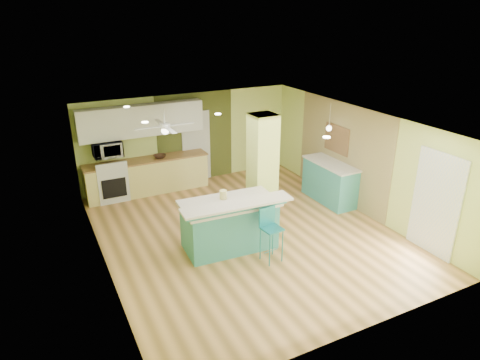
% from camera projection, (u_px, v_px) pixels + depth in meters
% --- Properties ---
extents(floor, '(6.00, 7.00, 0.01)m').
position_uv_depth(floor, '(247.00, 233.00, 9.43)').
color(floor, olive).
rests_on(floor, ground).
extents(ceiling, '(6.00, 7.00, 0.01)m').
position_uv_depth(ceiling, '(248.00, 122.00, 8.48)').
color(ceiling, white).
rests_on(ceiling, wall_back).
extents(wall_back, '(6.00, 0.01, 2.50)m').
position_uv_depth(wall_back, '(189.00, 138.00, 11.86)').
color(wall_back, '#D2E67B').
rests_on(wall_back, floor).
extents(wall_front, '(6.00, 0.01, 2.50)m').
position_uv_depth(wall_front, '(362.00, 264.00, 6.05)').
color(wall_front, '#D2E67B').
rests_on(wall_front, floor).
extents(wall_left, '(0.01, 7.00, 2.50)m').
position_uv_depth(wall_left, '(100.00, 209.00, 7.70)').
color(wall_left, '#D2E67B').
rests_on(wall_left, floor).
extents(wall_right, '(0.01, 7.00, 2.50)m').
position_uv_depth(wall_right, '(358.00, 160.00, 10.21)').
color(wall_right, '#D2E67B').
rests_on(wall_right, floor).
extents(wood_panel, '(0.02, 3.40, 2.50)m').
position_uv_depth(wood_panel, '(342.00, 153.00, 10.70)').
color(wood_panel, '#8B794F').
rests_on(wood_panel, floor).
extents(olive_accent, '(2.20, 0.02, 2.50)m').
position_uv_depth(olive_accent, '(196.00, 138.00, 11.93)').
color(olive_accent, '#495020').
rests_on(olive_accent, floor).
extents(interior_door, '(0.82, 0.05, 2.00)m').
position_uv_depth(interior_door, '(196.00, 146.00, 12.00)').
color(interior_door, silver).
rests_on(interior_door, floor).
extents(french_door, '(0.04, 1.08, 2.10)m').
position_uv_depth(french_door, '(436.00, 204.00, 8.37)').
color(french_door, white).
rests_on(french_door, floor).
extents(column, '(0.55, 0.55, 2.50)m').
position_uv_depth(column, '(262.00, 169.00, 9.64)').
color(column, '#CDDE67').
rests_on(column, floor).
extents(kitchen_run, '(3.25, 0.63, 0.94)m').
position_uv_depth(kitchen_run, '(148.00, 176.00, 11.35)').
color(kitchen_run, '#E7D879').
rests_on(kitchen_run, floor).
extents(stove, '(0.76, 0.66, 1.08)m').
position_uv_depth(stove, '(112.00, 182.00, 10.95)').
color(stove, silver).
rests_on(stove, floor).
extents(upper_cabinets, '(3.20, 0.34, 0.80)m').
position_uv_depth(upper_cabinets, '(142.00, 120.00, 10.90)').
color(upper_cabinets, white).
rests_on(upper_cabinets, wall_back).
extents(microwave, '(0.70, 0.48, 0.39)m').
position_uv_depth(microwave, '(107.00, 149.00, 10.63)').
color(microwave, white).
rests_on(microwave, wall_back).
extents(ceiling_fan, '(1.41, 1.41, 0.61)m').
position_uv_depth(ceiling_fan, '(165.00, 127.00, 9.84)').
color(ceiling_fan, white).
rests_on(ceiling_fan, ceiling).
extents(pendant_lamp, '(0.14, 0.14, 0.69)m').
position_uv_depth(pendant_lamp, '(329.00, 128.00, 10.44)').
color(pendant_lamp, white).
rests_on(pendant_lamp, ceiling).
extents(wall_decor, '(0.03, 0.90, 0.70)m').
position_uv_depth(wall_decor, '(337.00, 139.00, 10.74)').
color(wall_decor, brown).
rests_on(wall_decor, wood_panel).
extents(peninsula, '(2.22, 1.28, 1.17)m').
position_uv_depth(peninsula, '(230.00, 224.00, 8.69)').
color(peninsula, teal).
rests_on(peninsula, floor).
extents(bar_stool, '(0.40, 0.40, 1.10)m').
position_uv_depth(bar_stool, '(270.00, 226.00, 8.20)').
color(bar_stool, teal).
rests_on(bar_stool, floor).
extents(side_counter, '(0.68, 1.60, 1.03)m').
position_uv_depth(side_counter, '(330.00, 182.00, 10.85)').
color(side_counter, teal).
rests_on(side_counter, floor).
extents(fruit_bowl, '(0.37, 0.37, 0.08)m').
position_uv_depth(fruit_bowl, '(160.00, 156.00, 11.25)').
color(fruit_bowl, '#362016').
rests_on(fruit_bowl, kitchen_run).
extents(canister, '(0.15, 0.15, 0.18)m').
position_uv_depth(canister, '(223.00, 195.00, 8.64)').
color(canister, yellow).
rests_on(canister, peninsula).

